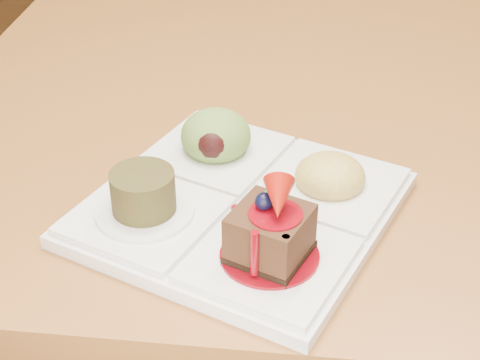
# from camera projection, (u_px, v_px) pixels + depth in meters

# --- Properties ---
(ground) EXTENTS (6.00, 6.00, 0.00)m
(ground) POSITION_uv_depth(u_px,v_px,m) (347.00, 290.00, 1.64)
(ground) COLOR brown
(sampler_plate) EXTENTS (0.30, 0.30, 0.09)m
(sampler_plate) POSITION_uv_depth(u_px,v_px,m) (240.00, 194.00, 0.61)
(sampler_plate) COLOR silver
(sampler_plate) RESTS_ON dining_table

